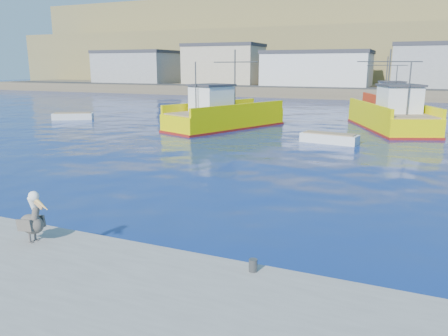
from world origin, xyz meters
The scene contains 9 objects.
ground centered at (0.00, 0.00, 0.00)m, with size 260.00×260.00×0.00m, color #071057.
dock_bollards centered at (0.60, -3.40, 0.65)m, with size 36.20×0.20×0.30m.
far_shore centered at (0.00, 109.20, 8.98)m, with size 200.00×81.00×24.00m.
trawler_yellow_a centered at (-8.38, 21.24, 1.03)m, with size 7.62×11.69×6.49m.
trawler_yellow_b centered at (4.54, 26.04, 1.05)m, with size 7.94×12.03×6.53m.
boat_orange centered at (3.35, 42.19, 1.06)m, with size 6.21×9.54×6.16m.
skiff_left centered at (-24.31, 21.10, 0.26)m, with size 3.88×3.05×0.81m.
skiff_mid centered at (1.06, 17.57, 0.27)m, with size 3.97×1.90×0.83m.
pelican centered at (-3.01, -4.07, 1.11)m, with size 1.17×0.53×1.43m.
Camera 1 is at (6.04, -12.16, 5.13)m, focal length 35.00 mm.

